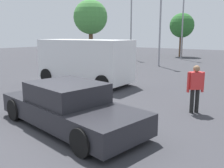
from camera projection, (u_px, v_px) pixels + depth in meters
The scene contains 9 objects.
ground_plane at pixel (61, 129), 6.86m from camera, with size 80.00×80.00×0.00m, color #38383D.
sedan_foreground at pixel (69, 107), 6.95m from camera, with size 4.88×2.49×1.24m.
van_white at pixel (85, 60), 12.95m from camera, with size 4.95×2.31×2.28m.
pedestrian at pixel (195, 85), 8.12m from camera, with size 0.46×0.44×1.57m.
light_post_near at pixel (131, 12), 25.45m from camera, with size 0.44×0.44×7.18m.
light_post_mid at pixel (183, 11), 25.27m from camera, with size 0.44×0.44×7.37m.
light_post_far at pixel (161, 9), 19.57m from camera, with size 0.44×0.44×6.64m.
tree_back_center at pixel (182, 26), 28.69m from camera, with size 2.77×2.77×4.96m.
tree_far_right at pixel (91, 17), 24.85m from camera, with size 3.37×3.37×5.93m.
Camera 1 is at (4.96, -4.42, 2.54)m, focal length 40.23 mm.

